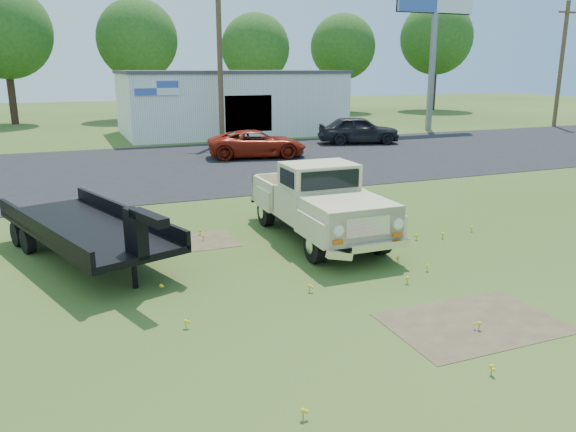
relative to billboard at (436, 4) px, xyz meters
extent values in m
plane|color=#304C18|center=(-20.00, -24.04, -8.54)|extent=(140.00, 140.00, 0.00)
cube|color=black|center=(-20.00, -9.04, -8.54)|extent=(90.00, 14.00, 0.02)
cube|color=#4E4329|center=(-18.50, -27.04, -8.54)|extent=(3.00, 2.00, 0.01)
cube|color=#4E4329|center=(-22.00, -20.54, -8.54)|extent=(2.20, 1.60, 0.01)
cube|color=silver|center=(-14.00, 2.96, -6.54)|extent=(14.00, 8.00, 4.00)
cube|color=#3F3F44|center=(-14.00, 2.96, -4.49)|extent=(14.20, 8.20, 0.20)
cube|color=black|center=(-14.00, -0.99, -6.94)|extent=(3.00, 0.10, 2.20)
cube|color=white|center=(-19.50, -1.09, -5.34)|extent=(2.50, 0.08, 0.80)
cylinder|color=slate|center=(0.00, -0.04, -4.54)|extent=(0.44, 0.44, 8.00)
cylinder|color=#432D1F|center=(-16.00, -2.04, -4.04)|extent=(0.30, 0.30, 9.00)
cylinder|color=#432D1F|center=(10.00, -2.04, -4.04)|extent=(0.30, 0.30, 9.00)
cube|color=#432D1F|center=(10.00, -2.04, -0.34)|extent=(1.60, 0.12, 0.12)
cylinder|color=#342117|center=(-28.00, 15.46, -6.56)|extent=(0.56, 0.56, 3.96)
sphere|color=#1D4D16|center=(-28.00, 15.46, -1.58)|extent=(7.04, 7.04, 7.04)
cylinder|color=#342117|center=(-18.00, 16.46, -6.65)|extent=(0.56, 0.56, 3.78)
sphere|color=#1D4D16|center=(-18.00, 16.46, -1.90)|extent=(6.72, 6.72, 6.72)
cylinder|color=#342117|center=(-8.00, 14.96, -6.83)|extent=(0.56, 0.56, 3.42)
sphere|color=#1D4D16|center=(-8.00, 14.96, -2.53)|extent=(6.08, 6.08, 6.08)
cylinder|color=#342117|center=(2.00, 17.46, -6.74)|extent=(0.56, 0.56, 3.60)
sphere|color=#1D4D16|center=(2.00, 17.46, -2.22)|extent=(6.40, 6.40, 6.40)
cylinder|color=#342117|center=(12.00, 15.96, -6.47)|extent=(0.56, 0.56, 4.14)
sphere|color=#1D4D16|center=(12.00, 15.96, -1.27)|extent=(7.36, 7.36, 7.36)
imported|color=maroon|center=(-15.87, -7.92, -7.87)|extent=(5.15, 3.09, 1.34)
imported|color=black|center=(-8.64, -5.18, -7.74)|extent=(5.01, 3.08, 1.59)
camera|label=1|loc=(-24.90, -34.15, -4.21)|focal=35.00mm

